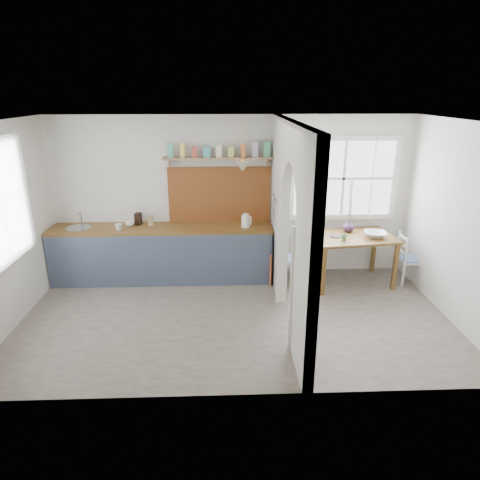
{
  "coord_description": "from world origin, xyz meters",
  "views": [
    {
      "loc": [
        -0.14,
        -5.2,
        2.94
      ],
      "look_at": [
        0.07,
        0.27,
        1.03
      ],
      "focal_mm": 32.0,
      "sensor_mm": 36.0,
      "label": 1
    }
  ],
  "objects_px": {
    "kettle": "(246,220)",
    "vase": "(349,226)",
    "chair_left": "(293,258)",
    "dining_table": "(350,259)",
    "chair_right": "(411,259)"
  },
  "relations": [
    {
      "from": "kettle",
      "to": "vase",
      "type": "xyz_separation_m",
      "value": [
        1.66,
        0.02,
        -0.12
      ]
    },
    {
      "from": "chair_left",
      "to": "vase",
      "type": "relative_size",
      "value": 4.36
    },
    {
      "from": "dining_table",
      "to": "kettle",
      "type": "height_order",
      "value": "kettle"
    },
    {
      "from": "chair_right",
      "to": "vase",
      "type": "height_order",
      "value": "vase"
    },
    {
      "from": "dining_table",
      "to": "chair_right",
      "type": "distance_m",
      "value": 0.97
    },
    {
      "from": "dining_table",
      "to": "chair_right",
      "type": "bearing_deg",
      "value": -9.27
    },
    {
      "from": "kettle",
      "to": "chair_left",
      "type": "bearing_deg",
      "value": 6.51
    },
    {
      "from": "kettle",
      "to": "dining_table",
      "type": "bearing_deg",
      "value": 9.79
    },
    {
      "from": "dining_table",
      "to": "chair_left",
      "type": "relative_size",
      "value": 1.55
    },
    {
      "from": "kettle",
      "to": "chair_right",
      "type": "bearing_deg",
      "value": 11.45
    },
    {
      "from": "vase",
      "to": "kettle",
      "type": "bearing_deg",
      "value": -179.29
    },
    {
      "from": "dining_table",
      "to": "kettle",
      "type": "xyz_separation_m",
      "value": [
        -1.67,
        0.2,
        0.61
      ]
    },
    {
      "from": "chair_left",
      "to": "vase",
      "type": "xyz_separation_m",
      "value": [
        0.9,
        0.16,
        0.48
      ]
    },
    {
      "from": "chair_right",
      "to": "kettle",
      "type": "relative_size",
      "value": 3.81
    },
    {
      "from": "chair_right",
      "to": "chair_left",
      "type": "bearing_deg",
      "value": 88.91
    }
  ]
}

